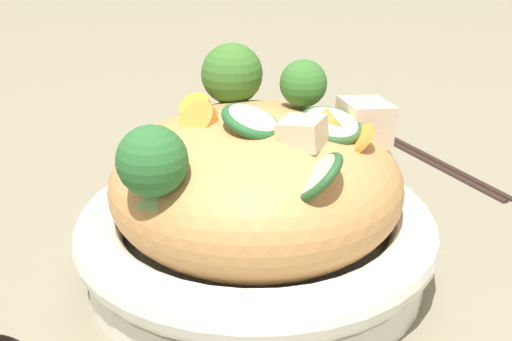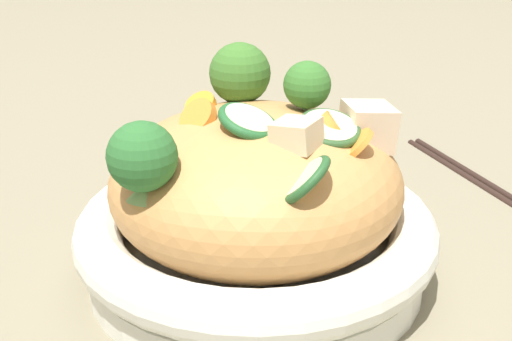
{
  "view_description": "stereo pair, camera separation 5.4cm",
  "coord_description": "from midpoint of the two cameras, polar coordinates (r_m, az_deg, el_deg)",
  "views": [
    {
      "loc": [
        -0.16,
        -0.47,
        0.31
      ],
      "look_at": [
        0.0,
        0.0,
        0.09
      ],
      "focal_mm": 51.41,
      "sensor_mm": 36.0,
      "label": 1
    },
    {
      "loc": [
        -0.11,
        -0.49,
        0.31
      ],
      "look_at": [
        0.0,
        0.0,
        0.09
      ],
      "focal_mm": 51.41,
      "sensor_mm": 36.0,
      "label": 2
    }
  ],
  "objects": [
    {
      "name": "broccoli_florets",
      "position": [
        0.53,
        -0.22,
        4.95
      ],
      "size": [
        0.18,
        0.17,
        0.08
      ],
      "color": "#97C073",
      "rests_on": "serving_bowl"
    },
    {
      "name": "chopsticks_pair",
      "position": [
        0.8,
        18.01,
        -0.09
      ],
      "size": [
        0.05,
        0.2,
        0.01
      ],
      "color": "black",
      "rests_on": "ground_plane"
    },
    {
      "name": "chicken_chunks",
      "position": [
        0.53,
        10.13,
        3.16
      ],
      "size": [
        0.1,
        0.07,
        0.04
      ],
      "color": "beige",
      "rests_on": "serving_bowl"
    },
    {
      "name": "zucchini_slices",
      "position": [
        0.5,
        5.98,
        2.35
      ],
      "size": [
        0.12,
        0.12,
        0.05
      ],
      "color": "beige",
      "rests_on": "serving_bowl"
    },
    {
      "name": "noodle_heap",
      "position": [
        0.55,
        2.83,
        -1.13
      ],
      "size": [
        0.22,
        0.22,
        0.11
      ],
      "color": "tan",
      "rests_on": "serving_bowl"
    },
    {
      "name": "ground_plane",
      "position": [
        0.59,
        2.68,
        -8.27
      ],
      "size": [
        3.0,
        3.0,
        0.0
      ],
      "primitive_type": "plane",
      "color": "gray"
    },
    {
      "name": "serving_bowl",
      "position": [
        0.57,
        2.74,
        -5.55
      ],
      "size": [
        0.28,
        0.28,
        0.06
      ],
      "color": "white",
      "rests_on": "ground_plane"
    },
    {
      "name": "carrot_coins",
      "position": [
        0.53,
        3.37,
        3.73
      ],
      "size": [
        0.14,
        0.12,
        0.04
      ],
      "color": "orange",
      "rests_on": "serving_bowl"
    }
  ]
}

